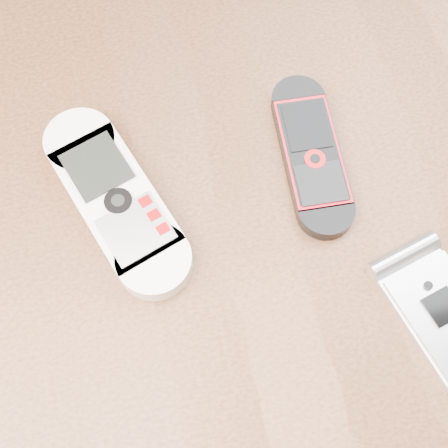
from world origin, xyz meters
TOP-DOWN VIEW (x-y plane):
  - ground at (0.00, 0.00)m, footprint 4.00×4.00m
  - table at (0.00, 0.00)m, footprint 1.20×0.80m
  - nokia_white at (-0.07, 0.04)m, footprint 0.11×0.18m
  - nokia_black_red at (0.08, 0.04)m, footprint 0.05×0.14m
  - motorola_razr at (0.14, -0.10)m, footprint 0.08×0.11m

SIDE VIEW (x-z plane):
  - ground at x=0.00m, z-range 0.00..0.00m
  - table at x=0.00m, z-range 0.27..1.02m
  - nokia_black_red at x=0.08m, z-range 0.75..0.76m
  - motorola_razr at x=0.14m, z-range 0.75..0.77m
  - nokia_white at x=-0.07m, z-range 0.75..0.77m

